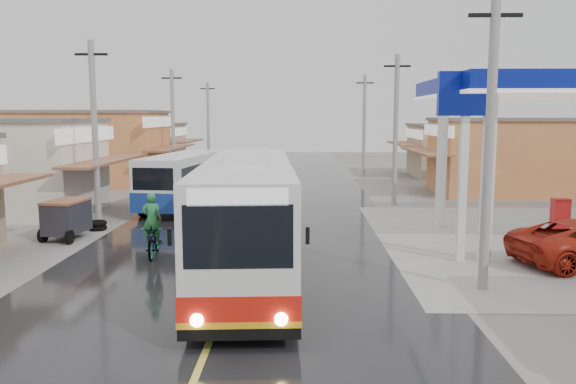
% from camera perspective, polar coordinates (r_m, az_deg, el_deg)
% --- Properties ---
extents(ground, '(120.00, 120.00, 0.00)m').
position_cam_1_polar(ground, '(16.07, -5.74, -9.67)').
color(ground, slate).
rests_on(ground, ground).
extents(road, '(12.00, 90.00, 0.02)m').
position_cam_1_polar(road, '(30.65, -2.33, -1.27)').
color(road, black).
rests_on(road, ground).
extents(centre_line, '(0.15, 90.00, 0.01)m').
position_cam_1_polar(centre_line, '(30.65, -2.33, -1.24)').
color(centre_line, '#D8CC4C').
rests_on(centre_line, road).
extents(shopfronts_left, '(11.00, 44.00, 5.20)m').
position_cam_1_polar(shopfronts_left, '(36.73, -22.70, -0.38)').
color(shopfronts_left, tan).
rests_on(shopfronts_left, ground).
extents(shopfronts_right, '(11.00, 44.00, 4.80)m').
position_cam_1_polar(shopfronts_right, '(30.57, 26.61, -2.13)').
color(shopfronts_right, beige).
rests_on(shopfronts_right, ground).
extents(utility_poles_left, '(1.60, 50.00, 8.00)m').
position_cam_1_polar(utility_poles_left, '(32.82, -14.51, -0.93)').
color(utility_poles_left, gray).
rests_on(utility_poles_left, ground).
extents(utility_poles_right, '(1.60, 36.00, 8.00)m').
position_cam_1_polar(utility_poles_right, '(31.01, 10.69, -1.31)').
color(utility_poles_right, gray).
rests_on(utility_poles_right, ground).
extents(coach_bus, '(3.39, 12.16, 3.76)m').
position_cam_1_polar(coach_bus, '(17.07, -4.06, -2.36)').
color(coach_bus, silver).
rests_on(coach_bus, road).
extents(second_bus, '(3.25, 8.62, 2.79)m').
position_cam_1_polar(second_bus, '(29.98, -10.62, 1.29)').
color(second_bus, silver).
rests_on(second_bus, road).
extents(cyclist, '(0.93, 2.14, 2.24)m').
position_cam_1_polar(cyclist, '(19.82, -13.48, -4.31)').
color(cyclist, black).
rests_on(cyclist, ground).
extents(tricycle_near, '(1.54, 2.16, 1.56)m').
position_cam_1_polar(tricycle_near, '(23.55, -21.62, -2.37)').
color(tricycle_near, '#26262D').
rests_on(tricycle_near, ground).
extents(tyre_stack, '(0.78, 0.78, 0.40)m').
position_cam_1_polar(tyre_stack, '(25.13, -18.78, -3.23)').
color(tyre_stack, black).
rests_on(tyre_stack, ground).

